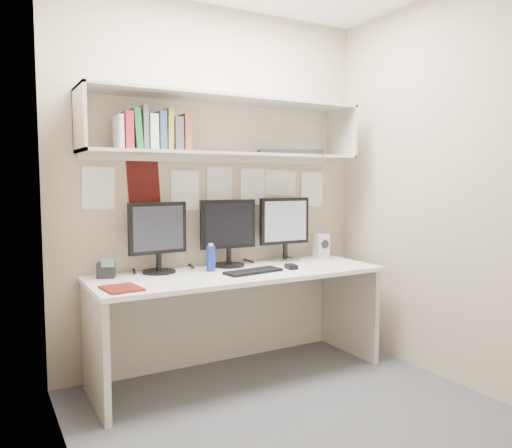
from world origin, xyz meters
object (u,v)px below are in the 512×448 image
monitor_right (285,227)px  keyboard (253,271)px  desk_phone (106,270)px  monitor_center (228,230)px  desk (239,323)px  speaker (321,246)px  monitor_left (158,235)px  maroon_notebook (122,288)px

monitor_right → keyboard: 0.61m
monitor_right → desk_phone: bearing=-178.4°
monitor_center → desk_phone: (-0.87, -0.01, -0.21)m
desk → speaker: speaker is taller
desk → keyboard: 0.39m
desk → monitor_center: monitor_center is taller
monitor_left → maroon_notebook: size_ratio=2.00×
desk → keyboard: bearing=-60.4°
monitor_left → desk_phone: monitor_left is taller
desk → speaker: (0.84, 0.19, 0.46)m
desk_phone → speaker: bearing=21.4°
monitor_left → monitor_center: (0.52, -0.00, 0.00)m
desk_phone → desk: bearing=8.1°
monitor_left → monitor_right: 1.01m
monitor_right → keyboard: monitor_right is taller
monitor_right → speaker: (0.33, -0.03, -0.17)m
desk → monitor_center: (0.03, 0.22, 0.63)m
desk → maroon_notebook: 0.94m
keyboard → maroon_notebook: size_ratio=1.70×
monitor_center → speaker: bearing=2.6°
monitor_left → monitor_right: monitor_right is taller
monitor_right → maroon_notebook: bearing=-162.4°
keyboard → monitor_right: bearing=27.3°
maroon_notebook → desk_phone: desk_phone is taller
desk_phone → monitor_right: bearing=22.4°
monitor_left → monitor_center: size_ratio=0.98×
monitor_center → keyboard: bearing=-80.1°
maroon_notebook → desk: bearing=5.8°
desk → monitor_left: (-0.50, 0.22, 0.62)m
monitor_left → desk: bearing=-29.6°
monitor_right → keyboard: (-0.45, -0.32, -0.25)m
keyboard → desk_phone: size_ratio=3.02×
desk → desk_phone: bearing=166.2°
maroon_notebook → desk_phone: (0.00, 0.39, 0.04)m
monitor_left → speaker: monitor_left is taller
monitor_center → speaker: size_ratio=2.45×
monitor_left → keyboard: (0.55, -0.32, -0.25)m
keyboard → speaker: speaker is taller
keyboard → monitor_center: bearing=87.4°
maroon_notebook → monitor_left: bearing=42.5°
maroon_notebook → desk_phone: bearing=83.2°
monitor_left → monitor_center: bearing=-5.8°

